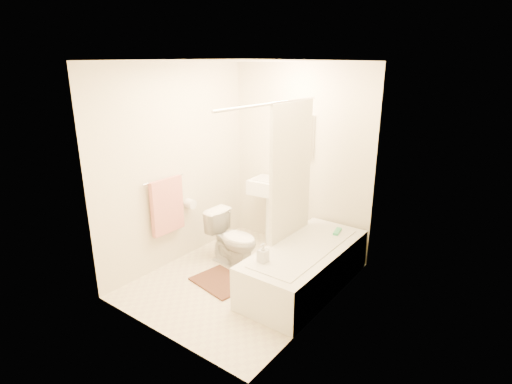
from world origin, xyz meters
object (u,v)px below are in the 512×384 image
Objects in this scene: bathtub at (305,267)px; bath_mat at (221,282)px; sink at (271,210)px; soap_bottle at (263,253)px; toilet at (233,239)px.

bathtub reaches higher than bath_mat.
sink is 1.29m from bath_mat.
bath_mat is 3.02× the size of soap_bottle.
bathtub is 0.97m from bath_mat.
soap_bottle is (0.80, -0.50, 0.25)m from toilet.
bath_mat is 0.84m from soap_bottle.
bath_mat is (0.18, -0.45, -0.32)m from toilet.
toilet is 0.67× the size of sink.
toilet is 3.23× the size of soap_bottle.
sink is at bearing 121.31° from soap_bottle.
sink reaches higher than bath_mat.
toilet is 1.07× the size of bath_mat.
soap_bottle reaches higher than toilet.
bath_mat is at bearing -156.29° from toilet.
soap_bottle is at bearing -4.73° from bath_mat.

